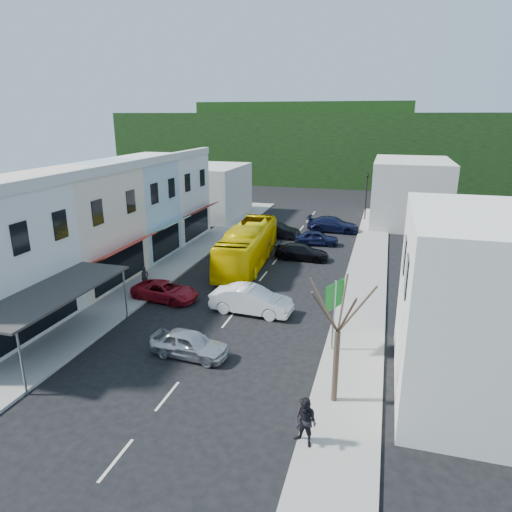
{
  "coord_description": "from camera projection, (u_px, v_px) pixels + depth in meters",
  "views": [
    {
      "loc": [
        8.42,
        -23.39,
        11.7
      ],
      "look_at": [
        0.0,
        6.0,
        2.2
      ],
      "focal_mm": 32.0,
      "sensor_mm": 36.0,
      "label": 1
    }
  ],
  "objects": [
    {
      "name": "street_tree",
      "position": [
        338.0,
        332.0,
        18.36
      ],
      "size": [
        2.32,
        2.32,
        6.64
      ],
      "primitive_type": null,
      "rotation": [
        0.0,
        0.0,
        -0.06
      ],
      "color": "#382A1F",
      "rests_on": "ground"
    },
    {
      "name": "car_white",
      "position": [
        251.0,
        302.0,
        27.95
      ],
      "size": [
        4.5,
        2.07,
        1.4
      ],
      "primitive_type": "imported",
      "rotation": [
        0.0,
        0.0,
        1.51
      ],
      "color": "silver",
      "rests_on": "ground"
    },
    {
      "name": "hillside",
      "position": [
        335.0,
        142.0,
        85.3
      ],
      "size": [
        80.0,
        26.0,
        14.0
      ],
      "color": "black",
      "rests_on": "ground"
    },
    {
      "name": "shopfront_row",
      "position": [
        91.0,
        223.0,
        33.85
      ],
      "size": [
        8.25,
        30.0,
        8.0
      ],
      "color": "silver",
      "rests_on": "ground"
    },
    {
      "name": "distant_block_left",
      "position": [
        208.0,
        191.0,
        54.21
      ],
      "size": [
        8.0,
        10.0,
        6.0
      ],
      "primitive_type": "cube",
      "color": "#B7B2A8",
      "rests_on": "ground"
    },
    {
      "name": "car_navy_far",
      "position": [
        333.0,
        225.0,
        47.43
      ],
      "size": [
        4.5,
        1.84,
        1.4
      ],
      "primitive_type": "imported",
      "rotation": [
        0.0,
        0.0,
        1.57
      ],
      "color": "black",
      "rests_on": "ground"
    },
    {
      "name": "car_navy_mid",
      "position": [
        317.0,
        238.0,
        42.61
      ],
      "size": [
        4.57,
        2.27,
        1.4
      ],
      "primitive_type": "imported",
      "rotation": [
        0.0,
        0.0,
        1.68
      ],
      "color": "black",
      "rests_on": "ground"
    },
    {
      "name": "sidewalk_right",
      "position": [
        366.0,
        276.0,
        34.34
      ],
      "size": [
        3.0,
        52.0,
        0.15
      ],
      "primitive_type": "cube",
      "color": "gray",
      "rests_on": "ground"
    },
    {
      "name": "car_silver",
      "position": [
        189.0,
        344.0,
        22.89
      ],
      "size": [
        4.53,
        2.14,
        1.4
      ],
      "primitive_type": "imported",
      "rotation": [
        0.0,
        0.0,
        1.49
      ],
      "color": "silver",
      "rests_on": "ground"
    },
    {
      "name": "sidewalk_left",
      "position": [
        183.0,
        259.0,
        38.29
      ],
      "size": [
        3.0,
        52.0,
        0.15
      ],
      "primitive_type": "cube",
      "color": "gray",
      "rests_on": "ground"
    },
    {
      "name": "ground",
      "position": [
        228.0,
        320.0,
        27.16
      ],
      "size": [
        120.0,
        120.0,
        0.0
      ],
      "primitive_type": "plane",
      "color": "black",
      "rests_on": "ground"
    },
    {
      "name": "direction_sign",
      "position": [
        334.0,
        317.0,
        22.94
      ],
      "size": [
        1.5,
        1.9,
        3.91
      ],
      "primitive_type": null,
      "rotation": [
        0.0,
        0.0,
        -0.42
      ],
      "color": "#075312",
      "rests_on": "ground"
    },
    {
      "name": "pedestrian_right",
      "position": [
        305.0,
        424.0,
        16.46
      ],
      "size": [
        0.82,
        0.69,
        1.7
      ],
      "primitive_type": "imported",
      "rotation": [
        0.0,
        0.0,
        -0.43
      ],
      "color": "black",
      "rests_on": "sidewalk_right"
    },
    {
      "name": "bus",
      "position": [
        248.0,
        247.0,
        36.55
      ],
      "size": [
        3.29,
        11.74,
        3.1
      ],
      "primitive_type": "imported",
      "rotation": [
        0.0,
        0.0,
        0.07
      ],
      "color": "#F9D601",
      "rests_on": "ground"
    },
    {
      "name": "distant_block_right",
      "position": [
        410.0,
        192.0,
        50.77
      ],
      "size": [
        8.0,
        12.0,
        7.0
      ],
      "primitive_type": "cube",
      "color": "#B7B2A8",
      "rests_on": "ground"
    },
    {
      "name": "pedestrian_left",
      "position": [
        145.0,
        278.0,
        31.15
      ],
      "size": [
        0.61,
        0.71,
        1.7
      ],
      "primitive_type": "imported",
      "rotation": [
        0.0,
        0.0,
        1.15
      ],
      "color": "black",
      "rests_on": "sidewalk_left"
    },
    {
      "name": "car_black_far",
      "position": [
        277.0,
        231.0,
        45.2
      ],
      "size": [
        4.58,
        2.32,
        1.4
      ],
      "primitive_type": "imported",
      "rotation": [
        0.0,
        0.0,
        1.45
      ],
      "color": "black",
      "rests_on": "ground"
    },
    {
      "name": "car_red",
      "position": [
        165.0,
        290.0,
        29.91
      ],
      "size": [
        4.76,
        2.34,
        1.4
      ],
      "primitive_type": "imported",
      "rotation": [
        0.0,
        0.0,
        1.47
      ],
      "color": "maroon",
      "rests_on": "ground"
    },
    {
      "name": "traffic_signal",
      "position": [
        366.0,
        197.0,
        51.95
      ],
      "size": [
        0.8,
        1.23,
        5.53
      ],
      "primitive_type": null,
      "rotation": [
        0.0,
        0.0,
        3.03
      ],
      "color": "black",
      "rests_on": "ground"
    },
    {
      "name": "car_black_near",
      "position": [
        302.0,
        251.0,
        38.31
      ],
      "size": [
        4.5,
        1.85,
        1.4
      ],
      "primitive_type": "imported",
      "rotation": [
        0.0,
        0.0,
        1.57
      ],
      "color": "black",
      "rests_on": "ground"
    },
    {
      "name": "right_building",
      "position": [
        504.0,
        310.0,
        18.75
      ],
      "size": [
        8.0,
        9.0,
        8.0
      ],
      "primitive_type": "cube",
      "color": "silver",
      "rests_on": "ground"
    }
  ]
}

